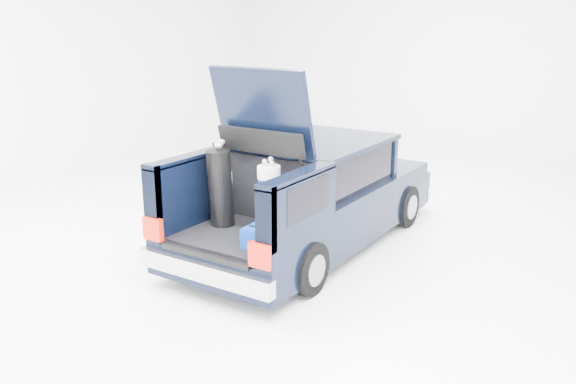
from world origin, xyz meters
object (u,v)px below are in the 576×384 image
Objects in this scene: blue_golf_bag at (269,198)px; black_golf_bag at (221,188)px; car at (312,196)px; blue_duffel at (265,238)px; red_suitcase at (289,210)px.

black_golf_bag is at bearing -153.88° from blue_golf_bag.
blue_duffel is at bearing -75.22° from car.
car is at bearing 100.78° from blue_duffel.
car reaches higher than black_golf_bag.
car is at bearing 113.58° from blue_golf_bag.
red_suitcase is 0.64m from blue_duffel.
black_golf_bag is (-0.79, -0.26, 0.21)m from red_suitcase.
blue_duffel is at bearing -45.74° from blue_golf_bag.
blue_duffel is at bearing -0.29° from black_golf_bag.
car is 1.39m from blue_golf_bag.
black_golf_bag reaches higher than blue_golf_bag.
red_suitcase is at bearing 39.74° from black_golf_bag.
black_golf_bag is 0.63m from blue_golf_bag.
red_suitcase is 1.12× the size of blue_duffel.
blue_golf_bag is at bearing 32.77° from black_golf_bag.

